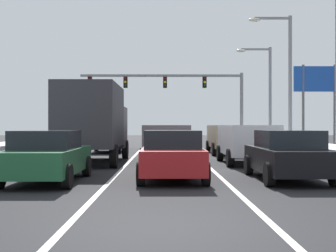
% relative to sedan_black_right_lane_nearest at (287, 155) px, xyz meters
% --- Properties ---
extents(ground_plane, '(120.00, 120.00, 0.00)m').
position_rel_sedan_black_right_lane_nearest_xyz_m(ground_plane, '(-3.63, 6.45, -0.76)').
color(ground_plane, black).
extents(lane_stripe_between_right_lane_and_center_lane, '(0.14, 36.28, 0.01)m').
position_rel_sedan_black_right_lane_nearest_xyz_m(lane_stripe_between_right_lane_and_center_lane, '(-1.93, 9.75, -0.76)').
color(lane_stripe_between_right_lane_and_center_lane, silver).
rests_on(lane_stripe_between_right_lane_and_center_lane, ground).
extents(lane_stripe_between_center_lane_and_left_lane, '(0.14, 36.28, 0.01)m').
position_rel_sedan_black_right_lane_nearest_xyz_m(lane_stripe_between_center_lane_and_left_lane, '(-5.33, 9.75, -0.76)').
color(lane_stripe_between_center_lane_and_left_lane, silver).
rests_on(lane_stripe_between_center_lane_and_left_lane, ground).
extents(snow_bank_right_shoulder, '(1.96, 36.28, 0.78)m').
position_rel_sedan_black_right_lane_nearest_xyz_m(snow_bank_right_shoulder, '(3.37, 9.75, -0.38)').
color(snow_bank_right_shoulder, white).
rests_on(snow_bank_right_shoulder, ground).
extents(snow_bank_left_shoulder, '(1.60, 36.28, 0.88)m').
position_rel_sedan_black_right_lane_nearest_xyz_m(snow_bank_left_shoulder, '(-10.63, 9.75, -0.32)').
color(snow_bank_left_shoulder, white).
rests_on(snow_bank_left_shoulder, ground).
extents(sedan_black_right_lane_nearest, '(2.00, 4.50, 1.51)m').
position_rel_sedan_black_right_lane_nearest_xyz_m(sedan_black_right_lane_nearest, '(0.00, 0.00, 0.00)').
color(sedan_black_right_lane_nearest, black).
rests_on(sedan_black_right_lane_nearest, ground).
extents(suv_white_right_lane_second, '(2.16, 4.90, 1.67)m').
position_rel_sedan_black_right_lane_nearest_xyz_m(suv_white_right_lane_second, '(-0.16, 6.08, 0.25)').
color(suv_white_right_lane_second, silver).
rests_on(suv_white_right_lane_second, ground).
extents(suv_tan_right_lane_third, '(2.16, 4.90, 1.67)m').
position_rel_sedan_black_right_lane_nearest_xyz_m(suv_tan_right_lane_third, '(-0.04, 13.07, 0.25)').
color(suv_tan_right_lane_third, '#937F60').
rests_on(suv_tan_right_lane_third, ground).
extents(sedan_red_center_lane_nearest, '(2.00, 4.50, 1.51)m').
position_rel_sedan_black_right_lane_nearest_xyz_m(sedan_red_center_lane_nearest, '(-3.48, 0.18, 0.00)').
color(sedan_red_center_lane_nearest, maroon).
rests_on(sedan_red_center_lane_nearest, ground).
extents(suv_gray_center_lane_second, '(2.16, 4.90, 1.67)m').
position_rel_sedan_black_right_lane_nearest_xyz_m(suv_gray_center_lane_second, '(-3.63, 6.78, 0.25)').
color(suv_gray_center_lane_second, slate).
rests_on(suv_gray_center_lane_second, ground).
extents(suv_maroon_center_lane_third, '(2.16, 4.90, 1.67)m').
position_rel_sedan_black_right_lane_nearest_xyz_m(suv_maroon_center_lane_third, '(-3.44, 12.89, 0.25)').
color(suv_maroon_center_lane_third, maroon).
rests_on(suv_maroon_center_lane_third, ground).
extents(sedan_green_left_lane_nearest, '(2.00, 4.50, 1.51)m').
position_rel_sedan_black_right_lane_nearest_xyz_m(sedan_green_left_lane_nearest, '(-7.14, -0.41, 0.00)').
color(sedan_green_left_lane_nearest, '#1E5633').
rests_on(sedan_green_left_lane_nearest, ground).
extents(box_truck_left_lane_second, '(2.53, 7.20, 3.36)m').
position_rel_sedan_black_right_lane_nearest_xyz_m(box_truck_left_lane_second, '(-6.81, 6.53, 1.14)').
color(box_truck_left_lane_second, '#38383D').
rests_on(box_truck_left_lane_second, ground).
extents(sedan_navy_left_lane_third, '(2.00, 4.50, 1.51)m').
position_rel_sedan_black_right_lane_nearest_xyz_m(sedan_navy_left_lane_third, '(-7.26, 14.95, 0.00)').
color(sedan_navy_left_lane_third, navy).
rests_on(sedan_navy_left_lane_third, ground).
extents(traffic_light_gantry, '(14.00, 0.47, 6.20)m').
position_rel_sedan_black_right_lane_nearest_xyz_m(traffic_light_gantry, '(-2.32, 26.23, 4.12)').
color(traffic_light_gantry, slate).
rests_on(traffic_light_gantry, ground).
extents(street_lamp_right_near, '(2.66, 0.36, 8.75)m').
position_rel_sedan_black_right_lane_nearest_xyz_m(street_lamp_right_near, '(4.19, 8.10, 4.43)').
color(street_lamp_right_near, gray).
rests_on(street_lamp_right_near, ground).
extents(street_lamp_right_mid, '(2.66, 0.36, 8.42)m').
position_rel_sedan_black_right_lane_nearest_xyz_m(street_lamp_right_mid, '(3.70, 14.70, 4.26)').
color(street_lamp_right_mid, gray).
rests_on(street_lamp_right_mid, ground).
extents(street_lamp_right_far, '(2.66, 0.36, 7.58)m').
position_rel_sedan_black_right_lane_nearest_xyz_m(street_lamp_right_far, '(3.92, 21.30, 3.81)').
color(street_lamp_right_far, gray).
rests_on(street_lamp_right_far, ground).
extents(roadside_sign_right, '(3.20, 0.16, 5.50)m').
position_rel_sedan_black_right_lane_nearest_xyz_m(roadside_sign_right, '(6.07, 15.42, 3.25)').
color(roadside_sign_right, '#59595B').
rests_on(roadside_sign_right, ground).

